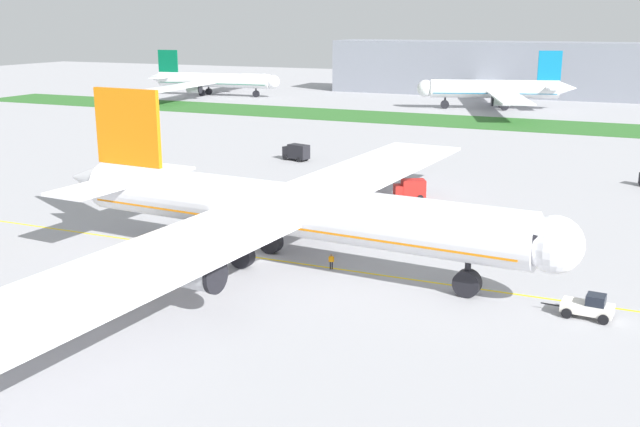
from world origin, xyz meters
TOP-DOWN VIEW (x-y plane):
  - ground_plane at (0.00, 0.00)m, footprint 600.00×600.00m
  - apron_taxi_line at (0.00, 0.63)m, footprint 280.00×0.36m
  - grass_median_strip at (0.00, 120.28)m, footprint 320.00×24.00m
  - airliner_foreground at (3.26, -0.31)m, footprint 60.14×97.02m
  - pushback_tug at (34.25, -2.56)m, footprint 6.17×2.73m
  - ground_crew_wingwalker_port at (8.72, 0.28)m, footprint 0.53×0.40m
  - service_truck_baggage_loader at (-21.29, 54.56)m, footprint 5.44×3.45m
  - service_truck_fuel_bowser at (6.96, 33.52)m, footprint 4.95×4.16m
  - parked_airliner_far_left at (-99.93, 151.98)m, footprint 49.21×79.00m
  - parked_airliner_far_centre at (-3.63, 151.02)m, footprint 43.87×69.44m
  - terminal_building at (-7.41, 193.30)m, footprint 122.18×20.00m

SIDE VIEW (x-z plane):
  - ground_plane at x=0.00m, z-range 0.00..0.00m
  - apron_taxi_line at x=0.00m, z-range 0.00..0.01m
  - grass_median_strip at x=0.00m, z-range 0.00..0.10m
  - pushback_tug at x=34.25m, z-range -0.09..2.08m
  - ground_crew_wingwalker_port at x=8.72m, z-range 0.18..1.82m
  - service_truck_fuel_bowser at x=6.96m, z-range 0.10..2.98m
  - service_truck_baggage_loader at x=-21.29m, z-range 0.12..3.12m
  - parked_airliner_far_left at x=-99.93m, z-range -2.42..12.68m
  - parked_airliner_far_centre at x=-3.63m, z-range -2.69..14.00m
  - airliner_foreground at x=3.26m, z-range -2.83..14.80m
  - terminal_building at x=-7.41m, z-range 0.00..18.00m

